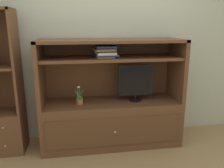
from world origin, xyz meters
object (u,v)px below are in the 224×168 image
Objects in this scene: media_console at (111,111)px; tv_monitor at (136,82)px; bookshelf_tall at (6,106)px; magazine_stack at (105,52)px; potted_plant at (80,100)px.

media_console reaches higher than tv_monitor.
bookshelf_tall is at bearing 179.76° from media_console.
tv_monitor is 0.57m from magazine_stack.
magazine_stack is (-0.08, -0.00, 0.81)m from media_console.
tv_monitor is 1.37× the size of magazine_stack.
magazine_stack is 1.42m from bookshelf_tall.
potted_plant is at bearing -173.38° from magazine_stack.
potted_plant is (-0.42, -0.04, 0.19)m from media_console.
media_console is at bearing -0.24° from bookshelf_tall.
media_console is 3.80× the size of tv_monitor.
bookshelf_tall is (-1.26, 0.01, -0.66)m from magazine_stack.
potted_plant is 0.14× the size of bookshelf_tall.
potted_plant is (-0.74, -0.02, -0.21)m from tv_monitor.
bookshelf_tall is (-0.92, 0.05, -0.05)m from potted_plant.
tv_monitor is 1.88× the size of potted_plant.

